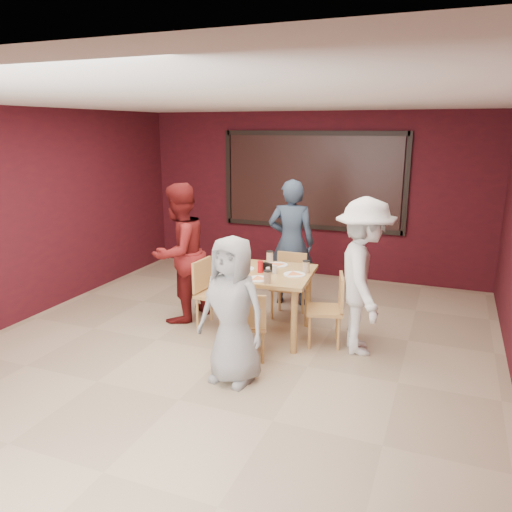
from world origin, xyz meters
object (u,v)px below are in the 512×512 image
at_px(chair_left, 210,289).
at_px(chair_front, 249,322).
at_px(diner_back, 291,243).
at_px(chair_back, 289,281).
at_px(dining_table, 269,280).
at_px(diner_right, 364,277).
at_px(chair_right, 331,305).
at_px(diner_front, 232,310).
at_px(diner_left, 179,253).

bearing_deg(chair_left, chair_front, -41.09).
bearing_deg(diner_back, chair_back, 94.50).
distance_m(dining_table, diner_right, 1.17).
height_order(dining_table, chair_right, dining_table).
distance_m(chair_front, chair_left, 1.12).
bearing_deg(diner_front, diner_left, 144.84).
relative_size(chair_right, diner_left, 0.47).
relative_size(chair_front, chair_right, 0.92).
relative_size(chair_right, diner_back, 0.47).
bearing_deg(dining_table, diner_back, 95.02).
height_order(dining_table, chair_back, dining_table).
height_order(chair_front, diner_right, diner_right).
xyz_separation_m(diner_back, diner_right, (1.26, -1.26, -0.02)).
distance_m(chair_left, diner_left, 0.65).
bearing_deg(chair_front, chair_left, 138.91).
relative_size(chair_front, chair_left, 0.90).
distance_m(chair_front, diner_back, 2.02).
bearing_deg(chair_left, diner_front, -54.46).
height_order(chair_back, diner_back, diner_back).
bearing_deg(diner_front, diner_right, 55.98).
bearing_deg(chair_right, chair_back, 135.30).
height_order(chair_left, chair_right, chair_left).
bearing_deg(chair_left, diner_left, 171.05).
relative_size(chair_back, diner_left, 0.47).
distance_m(chair_left, diner_back, 1.47).
relative_size(dining_table, diner_back, 0.62).
xyz_separation_m(chair_back, diner_back, (-0.13, 0.46, 0.43)).
xyz_separation_m(chair_back, chair_left, (-0.83, -0.76, 0.01)).
distance_m(diner_front, diner_left, 1.88).
bearing_deg(dining_table, chair_right, 1.71).
bearing_deg(chair_front, diner_left, 148.50).
height_order(diner_left, diner_right, diner_left).
relative_size(chair_right, diner_front, 0.57).
distance_m(chair_back, diner_right, 1.44).
relative_size(chair_left, diner_right, 0.49).
height_order(chair_left, diner_back, diner_back).
xyz_separation_m(chair_back, chair_right, (0.76, -0.75, -0.00)).
bearing_deg(dining_table, chair_left, 179.28).
xyz_separation_m(chair_back, diner_right, (1.13, -0.79, 0.41)).
relative_size(chair_front, diner_back, 0.43).
xyz_separation_m(chair_back, diner_front, (0.04, -1.98, 0.27)).
relative_size(chair_front, chair_back, 0.92).
bearing_deg(diner_right, diner_back, 27.23).
relative_size(diner_left, diner_right, 1.03).
relative_size(diner_front, diner_back, 0.83).
bearing_deg(diner_front, chair_front, 101.33).
bearing_deg(diner_back, chair_front, 82.88).
bearing_deg(chair_back, dining_table, -91.75).
distance_m(chair_front, diner_left, 1.63).
bearing_deg(chair_front, diner_front, -87.24).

